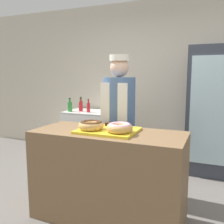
{
  "coord_description": "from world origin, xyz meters",
  "views": [
    {
      "loc": [
        0.96,
        -2.18,
        1.45
      ],
      "look_at": [
        0.0,
        0.1,
        1.08
      ],
      "focal_mm": 40.0,
      "sensor_mm": 36.0,
      "label": 1
    }
  ],
  "objects": [
    {
      "name": "ground_plane",
      "position": [
        0.0,
        0.0,
        0.0
      ],
      "size": [
        14.0,
        14.0,
        0.0
      ],
      "primitive_type": "plane",
      "color": "#66605B"
    },
    {
      "name": "bottle_green",
      "position": [
        -1.43,
        1.57,
        0.9
      ],
      "size": [
        0.08,
        0.08,
        0.24
      ],
      "color": "#2D8C38",
      "rests_on": "chest_freezer"
    },
    {
      "name": "wall_back",
      "position": [
        0.0,
        2.13,
        1.35
      ],
      "size": [
        8.0,
        0.06,
        2.7
      ],
      "color": "beige",
      "rests_on": "ground_plane"
    },
    {
      "name": "beverage_fridge",
      "position": [
        0.89,
        1.74,
        0.93
      ],
      "size": [
        0.65,
        0.66,
        1.86
      ],
      "color": "#333842",
      "rests_on": "ground_plane"
    },
    {
      "name": "bottle_green_b",
      "position": [
        -1.41,
        1.93,
        0.9
      ],
      "size": [
        0.07,
        0.07,
        0.23
      ],
      "color": "#2D8C38",
      "rests_on": "chest_freezer"
    },
    {
      "name": "serving_tray",
      "position": [
        0.0,
        0.0,
        0.91
      ],
      "size": [
        0.56,
        0.46,
        0.02
      ],
      "color": "yellow",
      "rests_on": "display_counter"
    },
    {
      "name": "baker_person",
      "position": [
        -0.11,
        0.59,
        0.89
      ],
      "size": [
        0.38,
        0.38,
        1.68
      ],
      "color": "#4C4C51",
      "rests_on": "ground_plane"
    },
    {
      "name": "chest_freezer",
      "position": [
        -1.1,
        1.74,
        0.41
      ],
      "size": [
        0.87,
        0.65,
        0.81
      ],
      "color": "white",
      "rests_on": "ground_plane"
    },
    {
      "name": "brownie_back_left",
      "position": [
        -0.05,
        0.17,
        0.94
      ],
      "size": [
        0.09,
        0.09,
        0.03
      ],
      "color": "black",
      "rests_on": "serving_tray"
    },
    {
      "name": "donut_chocolate_glaze",
      "position": [
        -0.15,
        -0.07,
        0.97
      ],
      "size": [
        0.25,
        0.25,
        0.08
      ],
      "color": "tan",
      "rests_on": "serving_tray"
    },
    {
      "name": "bottle_red_b",
      "position": [
        -1.26,
        1.67,
        0.9
      ],
      "size": [
        0.07,
        0.07,
        0.23
      ],
      "color": "red",
      "rests_on": "chest_freezer"
    },
    {
      "name": "donut_light_glaze",
      "position": [
        0.15,
        -0.07,
        0.97
      ],
      "size": [
        0.25,
        0.25,
        0.08
      ],
      "color": "tan",
      "rests_on": "serving_tray"
    },
    {
      "name": "brownie_back_right",
      "position": [
        0.05,
        0.17,
        0.94
      ],
      "size": [
        0.09,
        0.09,
        0.03
      ],
      "color": "black",
      "rests_on": "serving_tray"
    },
    {
      "name": "bottle_red",
      "position": [
        -1.08,
        1.61,
        0.9
      ],
      "size": [
        0.06,
        0.06,
        0.23
      ],
      "color": "red",
      "rests_on": "chest_freezer"
    },
    {
      "name": "display_counter",
      "position": [
        0.0,
        0.0,
        0.45
      ],
      "size": [
        1.49,
        0.63,
        0.9
      ],
      "color": "brown",
      "rests_on": "ground_plane"
    }
  ]
}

